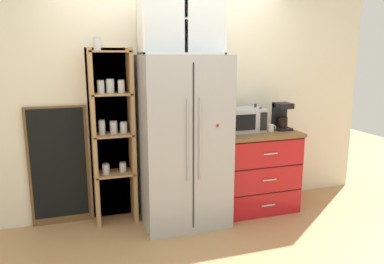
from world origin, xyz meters
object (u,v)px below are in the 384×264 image
at_px(coffee_maker, 281,116).
at_px(bottle_cobalt, 255,118).
at_px(bottle_green, 260,121).
at_px(chalkboard_menu, 59,166).
at_px(microwave, 243,120).
at_px(mug_navy, 259,127).
at_px(mug_cream, 271,128).
at_px(refrigerator, 183,141).

xyz_separation_m(coffee_maker, bottle_cobalt, (-0.30, 0.07, -0.02)).
distance_m(bottle_green, bottle_cobalt, 0.12).
height_order(coffee_maker, chalkboard_menu, chalkboard_menu).
bearing_deg(bottle_cobalt, microwave, -170.14).
bearing_deg(microwave, mug_navy, -21.53).
relative_size(mug_navy, bottle_cobalt, 0.37).
xyz_separation_m(coffee_maker, chalkboard_menu, (-2.44, 0.26, -0.44)).
bearing_deg(mug_cream, bottle_green, 168.25).
height_order(refrigerator, mug_cream, refrigerator).
height_order(microwave, mug_navy, microwave).
distance_m(refrigerator, mug_cream, 1.02).
bearing_deg(mug_navy, chalkboard_menu, 172.39).
height_order(microwave, bottle_green, bottle_green).
distance_m(coffee_maker, chalkboard_menu, 2.49).
height_order(microwave, mug_cream, microwave).
bearing_deg(bottle_cobalt, refrigerator, -171.60).
bearing_deg(bottle_cobalt, bottle_green, -90.00).
bearing_deg(mug_navy, coffee_maker, 4.48).
bearing_deg(bottle_cobalt, mug_navy, -88.78).
distance_m(mug_navy, chalkboard_menu, 2.19).
relative_size(microwave, bottle_green, 1.59).
relative_size(refrigerator, mug_navy, 16.10).
relative_size(coffee_maker, chalkboard_menu, 0.25).
height_order(refrigerator, microwave, refrigerator).
bearing_deg(chalkboard_menu, bottle_green, -8.32).
height_order(microwave, coffee_maker, coffee_maker).
bearing_deg(microwave, refrigerator, -171.92).
relative_size(bottle_green, chalkboard_menu, 0.22).
xyz_separation_m(microwave, bottle_cobalt, (0.16, 0.03, 0.00)).
height_order(coffee_maker, bottle_cobalt, coffee_maker).
bearing_deg(refrigerator, coffee_maker, 2.98).
xyz_separation_m(coffee_maker, bottle_green, (-0.30, -0.05, -0.03)).
bearing_deg(mug_navy, bottle_green, -94.28).
relative_size(microwave, coffee_maker, 1.42).
relative_size(coffee_maker, bottle_green, 1.12).
distance_m(mug_navy, bottle_green, 0.08).
relative_size(coffee_maker, bottle_cobalt, 1.04).
relative_size(refrigerator, bottle_cobalt, 5.91).
bearing_deg(bottle_green, mug_cream, -11.75).
distance_m(microwave, mug_cream, 0.32).
relative_size(microwave, mug_navy, 4.03).
distance_m(mug_cream, bottle_cobalt, 0.21).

